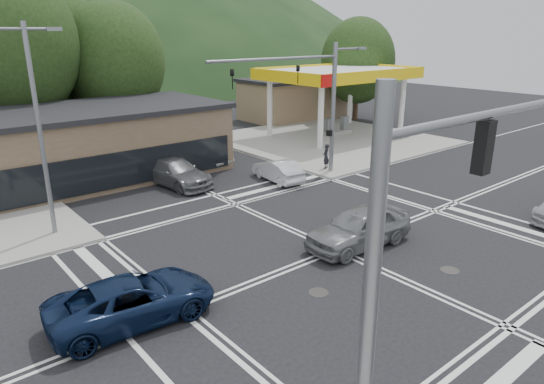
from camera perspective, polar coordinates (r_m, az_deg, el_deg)
ground at (r=20.39m, az=7.54°, el=-6.76°), size 120.00×120.00×0.00m
sidewalk_ne at (r=40.59m, az=6.64°, el=6.14°), size 16.00×16.00×0.15m
gas_station_canopy at (r=41.96m, az=7.84°, el=13.36°), size 12.32×8.34×5.75m
convenience_store at (r=50.79m, az=2.47°, el=10.80°), size 10.00×6.00×3.80m
commercial_row at (r=30.68m, az=-27.93°, el=3.79°), size 24.00×8.00×4.00m
tree_n_b at (r=37.22m, az=-28.68°, el=14.99°), size 9.00×9.00×12.98m
tree_n_c at (r=39.32m, az=-18.15°, el=14.44°), size 7.60×7.60×10.87m
tree_n_e at (r=42.09m, az=-24.27°, el=14.86°), size 8.40×8.40×11.98m
tree_ne at (r=49.79m, az=10.08°, el=14.95°), size 7.20×7.20×9.99m
streetlight_nw at (r=22.33m, az=-25.64°, el=7.42°), size 2.50×0.25×9.00m
signal_mast_ne at (r=29.38m, az=5.55°, el=11.40°), size 11.65×0.30×8.00m
signal_mast_sw at (r=9.13m, az=18.96°, el=-5.20°), size 9.14×0.28×8.00m
car_blue_west at (r=15.96m, az=-16.06°, el=-12.08°), size 5.33×2.82×1.43m
car_grey_center at (r=20.58m, az=10.19°, el=-4.10°), size 5.02×2.22×1.68m
car_queue_a at (r=29.17m, az=0.68°, el=2.54°), size 1.78×4.03×1.29m
car_queue_b at (r=33.29m, az=-8.13°, el=4.65°), size 2.49×4.93×1.61m
car_northbound at (r=28.93m, az=-11.33°, el=2.30°), size 2.90×5.57×1.54m
pedestrian at (r=31.52m, az=6.36°, el=4.20°), size 0.68×0.57×1.58m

